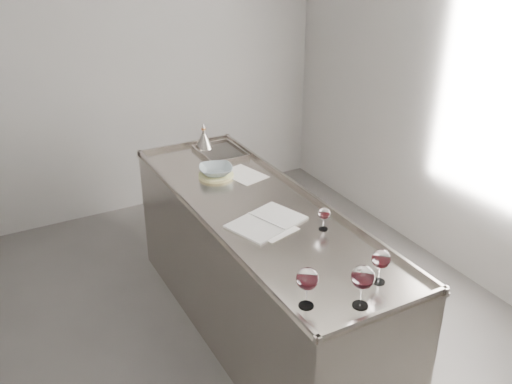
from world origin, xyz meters
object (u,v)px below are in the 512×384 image
notebook (266,222)px  wine_funnel (204,140)px  wine_glass_left (307,280)px  wine_glass_middle (363,278)px  wine_glass_right (381,260)px  ceramic_bowl (216,170)px  counter (258,271)px  wine_glass_small (324,214)px

notebook → wine_funnel: (0.16, 1.27, 0.06)m
wine_glass_left → wine_funnel: size_ratio=1.00×
wine_glass_middle → wine_funnel: size_ratio=1.05×
wine_glass_middle → wine_funnel: 2.17m
wine_glass_right → wine_funnel: bearing=90.8°
wine_glass_right → notebook: 0.82m
wine_glass_middle → ceramic_bowl: wine_glass_middle is taller
notebook → counter: bearing=57.2°
ceramic_bowl → wine_funnel: (0.15, 0.53, 0.01)m
wine_glass_left → wine_glass_right: wine_glass_left is taller
ceramic_bowl → wine_funnel: 0.55m
wine_glass_small → counter: bearing=116.2°
wine_glass_right → wine_funnel: size_ratio=0.89×
counter → wine_funnel: (0.12, 1.08, 0.53)m
wine_glass_left → wine_glass_small: size_ratio=1.48×
counter → wine_funnel: bearing=83.9°
wine_glass_small → ceramic_bowl: wine_glass_small is taller
wine_glass_small → ceramic_bowl: bearing=103.7°
counter → wine_glass_small: (0.20, -0.41, 0.57)m
wine_glass_left → notebook: bearing=73.7°
ceramic_bowl → wine_glass_right: bearing=-83.5°
wine_glass_middle → ceramic_bowl: 1.63m
counter → wine_funnel: size_ratio=11.88×
counter → wine_glass_right: bearing=-81.7°
wine_glass_small → ceramic_bowl: size_ratio=0.60×
wine_glass_left → counter: bearing=74.0°
notebook → wine_funnel: 1.28m
counter → wine_glass_right: 1.15m
wine_glass_small → notebook: bearing=138.7°
counter → ceramic_bowl: ceramic_bowl is taller
ceramic_bowl → notebook: bearing=-91.4°
wine_glass_right → wine_glass_small: bearing=83.9°
wine_funnel → wine_glass_right: bearing=-89.2°
wine_glass_small → wine_glass_middle: bearing=-110.9°
wine_glass_small → wine_funnel: 1.49m
wine_glass_right → ceramic_bowl: size_ratio=0.80×
wine_glass_right → ceramic_bowl: 1.53m
wine_glass_left → wine_glass_small: wine_glass_left is taller
counter → wine_glass_right: (0.14, -0.97, 0.60)m
wine_glass_left → wine_glass_small: 0.73m
counter → wine_glass_left: bearing=-106.0°
wine_funnel → counter: bearing=-96.1°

